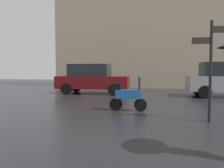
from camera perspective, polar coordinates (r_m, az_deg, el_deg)
parked_scooter at (r=7.94m, az=3.89°, el=-3.05°), size 1.35×0.32×1.23m
parked_car_right at (r=13.88m, az=-5.13°, el=1.43°), size 4.45×2.01×1.85m
street_signpost at (r=6.74m, az=24.33°, el=5.49°), size 1.08×0.08×2.85m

